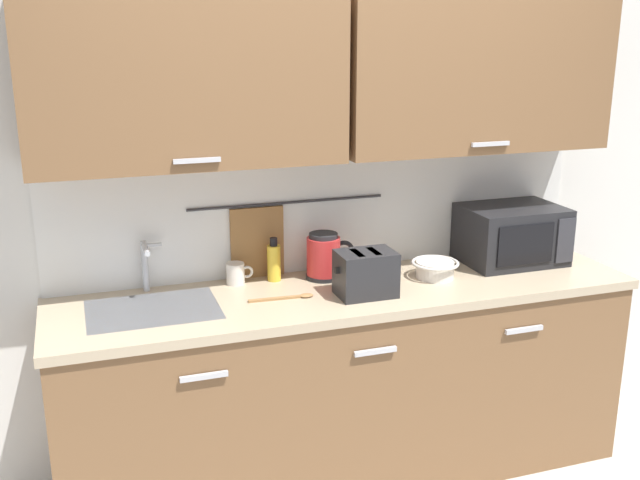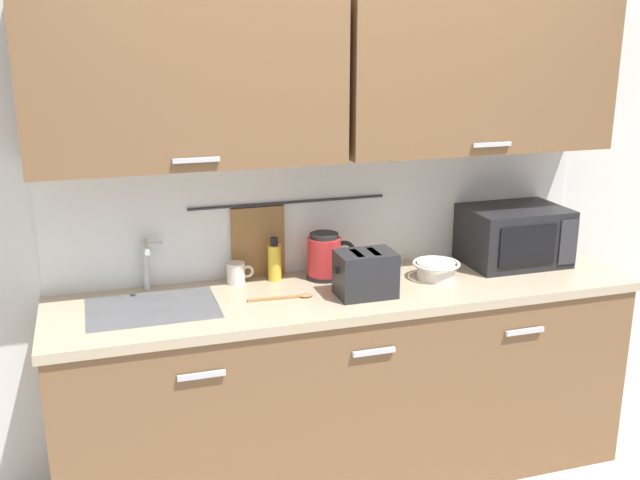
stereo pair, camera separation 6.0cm
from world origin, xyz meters
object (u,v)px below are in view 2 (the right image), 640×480
(mixing_bowl, at_px, (436,269))
(wooden_spoon, at_px, (289,297))
(toaster, at_px, (365,274))
(mug_near_sink, at_px, (237,273))
(electric_kettle, at_px, (325,256))
(microwave, at_px, (514,235))
(dish_soap_bottle, at_px, (275,261))

(mixing_bowl, distance_m, wooden_spoon, 0.70)
(toaster, bearing_deg, mug_near_sink, 147.18)
(electric_kettle, bearing_deg, toaster, -70.71)
(mug_near_sink, distance_m, toaster, 0.58)
(toaster, height_order, wooden_spoon, toaster)
(microwave, height_order, mug_near_sink, microwave)
(microwave, relative_size, wooden_spoon, 1.67)
(microwave, distance_m, wooden_spoon, 1.16)
(mug_near_sink, bearing_deg, wooden_spoon, -56.12)
(microwave, xyz_separation_m, mug_near_sink, (-1.31, 0.10, -0.09))
(microwave, bearing_deg, toaster, -165.94)
(microwave, relative_size, mug_near_sink, 3.83)
(microwave, xyz_separation_m, mixing_bowl, (-0.45, -0.10, -0.09))
(microwave, height_order, wooden_spoon, microwave)
(toaster, bearing_deg, mixing_bowl, 16.15)
(mug_near_sink, bearing_deg, electric_kettle, -7.04)
(electric_kettle, relative_size, wooden_spoon, 0.82)
(dish_soap_bottle, bearing_deg, wooden_spoon, -90.50)
(wooden_spoon, bearing_deg, microwave, 7.26)
(dish_soap_bottle, distance_m, wooden_spoon, 0.26)
(electric_kettle, bearing_deg, wooden_spoon, -137.90)
(mug_near_sink, height_order, wooden_spoon, mug_near_sink)
(electric_kettle, height_order, dish_soap_bottle, electric_kettle)
(mixing_bowl, relative_size, toaster, 0.84)
(electric_kettle, bearing_deg, mixing_bowl, -18.05)
(toaster, bearing_deg, electric_kettle, 109.29)
(microwave, bearing_deg, dish_soap_bottle, 175.12)
(microwave, relative_size, electric_kettle, 2.03)
(electric_kettle, distance_m, toaster, 0.28)
(mixing_bowl, bearing_deg, dish_soap_bottle, 164.29)
(mixing_bowl, height_order, toaster, toaster)
(mug_near_sink, distance_m, wooden_spoon, 0.30)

